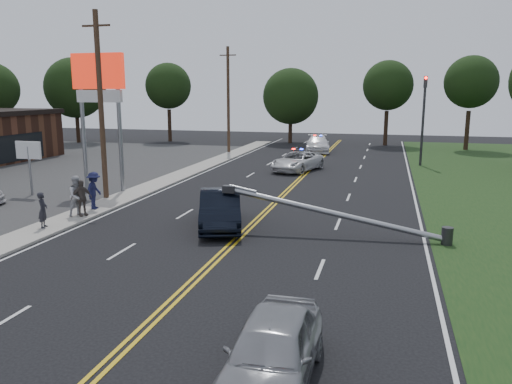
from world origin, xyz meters
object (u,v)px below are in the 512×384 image
(traffic_signal, at_px, (424,113))
(bystander_c, at_px, (94,190))
(utility_pole_mid, at_px, (101,106))
(utility_pole_far, at_px, (228,100))
(pylon_sign, at_px, (99,89))
(waiting_sedan, at_px, (272,351))
(bystander_b, at_px, (78,196))
(emergency_b, at_px, (318,144))
(crashed_sedan, at_px, (220,209))
(small_sign, at_px, (29,155))
(fallen_streetlight, at_px, (346,216))
(emergency_a, at_px, (297,161))
(bystander_a, at_px, (43,210))
(bystander_d, at_px, (81,198))

(traffic_signal, xyz_separation_m, bystander_c, (-16.56, -20.56, -3.16))
(utility_pole_mid, height_order, bystander_c, utility_pole_mid)
(utility_pole_far, bearing_deg, traffic_signal, -12.89)
(pylon_sign, xyz_separation_m, utility_pole_mid, (1.30, -2.00, -0.91))
(waiting_sedan, height_order, bystander_b, bystander_b)
(pylon_sign, xyz_separation_m, emergency_b, (9.52, 22.96, -5.20))
(crashed_sedan, bearing_deg, small_sign, 144.61)
(fallen_streetlight, height_order, utility_pole_mid, utility_pole_mid)
(fallen_streetlight, distance_m, emergency_a, 17.51)
(fallen_streetlight, relative_size, utility_pole_far, 0.94)
(utility_pole_far, xyz_separation_m, waiting_sedan, (12.85, -36.95, -4.35))
(emergency_a, distance_m, bystander_b, 18.32)
(emergency_b, relative_size, bystander_a, 3.55)
(small_sign, relative_size, bystander_b, 1.63)
(pylon_sign, relative_size, bystander_d, 4.71)
(emergency_b, distance_m, bystander_c, 28.47)
(fallen_streetlight, xyz_separation_m, bystander_c, (-12.45, 1.44, 0.13))
(bystander_a, bearing_deg, utility_pole_far, -20.26)
(fallen_streetlight, bearing_deg, waiting_sedan, -92.79)
(utility_pole_far, bearing_deg, bystander_a, -88.43)
(bystander_b, height_order, bystander_d, bystander_b)
(emergency_a, xyz_separation_m, bystander_c, (-7.45, -15.34, 0.33))
(pylon_sign, bearing_deg, emergency_b, 67.48)
(utility_pole_far, xyz_separation_m, emergency_b, (8.22, 2.96, -4.29))
(crashed_sedan, relative_size, bystander_c, 2.64)
(utility_pole_far, bearing_deg, emergency_b, 19.79)
(waiting_sedan, bearing_deg, utility_pole_mid, 130.17)
(utility_pole_far, distance_m, emergency_a, 13.21)
(fallen_streetlight, bearing_deg, emergency_b, 100.12)
(bystander_a, distance_m, bystander_b, 2.27)
(traffic_signal, distance_m, crashed_sedan, 24.05)
(fallen_streetlight, bearing_deg, pylon_sign, 157.78)
(bystander_a, xyz_separation_m, bystander_d, (0.38, 2.24, 0.08))
(utility_pole_far, bearing_deg, bystander_d, -87.45)
(small_sign, bearing_deg, bystander_d, -33.70)
(waiting_sedan, bearing_deg, traffic_signal, 81.46)
(utility_pole_far, xyz_separation_m, bystander_d, (1.16, -25.97, -4.12))
(pylon_sign, relative_size, utility_pole_far, 0.80)
(bystander_c, bearing_deg, waiting_sedan, -144.90)
(utility_pole_far, relative_size, bystander_d, 5.89)
(traffic_signal, bearing_deg, waiting_sedan, -98.03)
(utility_pole_far, bearing_deg, utility_pole_mid, -90.00)
(emergency_a, height_order, bystander_c, bystander_c)
(pylon_sign, distance_m, small_sign, 5.45)
(bystander_b, bearing_deg, bystander_d, -65.34)
(utility_pole_far, distance_m, crashed_sedan, 27.35)
(small_sign, height_order, fallen_streetlight, small_sign)
(pylon_sign, relative_size, crashed_sedan, 1.63)
(waiting_sedan, bearing_deg, fallen_streetlight, 86.70)
(waiting_sedan, bearing_deg, bystander_a, 143.61)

